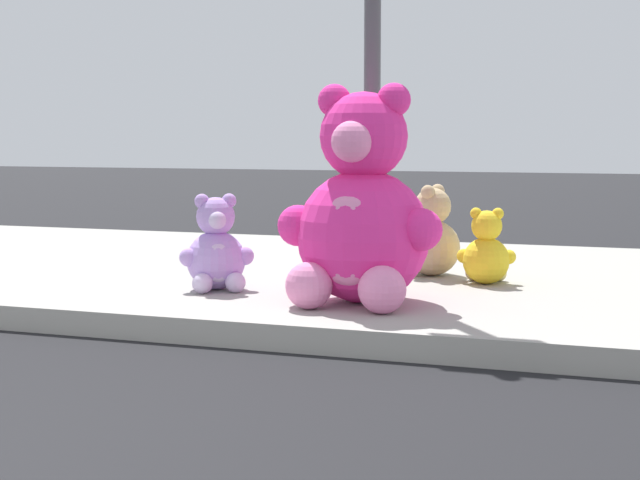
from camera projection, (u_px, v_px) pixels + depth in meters
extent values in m
cube|color=#9E9B93|center=(277.00, 276.00, 7.60)|extent=(28.00, 4.40, 0.15)
cylinder|color=#4C4C51|center=(372.00, 45.00, 6.34)|extent=(0.11, 0.11, 3.20)
sphere|color=#F22D93|center=(363.00, 236.00, 5.91)|extent=(0.81, 0.81, 0.81)
ellipsoid|color=pink|center=(348.00, 241.00, 5.64)|extent=(0.45, 0.18, 0.53)
sphere|color=#F22D93|center=(364.00, 136.00, 5.85)|extent=(0.53, 0.53, 0.53)
sphere|color=pink|center=(352.00, 142.00, 5.64)|extent=(0.24, 0.24, 0.24)
sphere|color=#F22D93|center=(394.00, 100.00, 5.76)|extent=(0.20, 0.20, 0.20)
sphere|color=#F22D93|center=(421.00, 230.00, 5.68)|extent=(0.25, 0.25, 0.25)
sphere|color=pink|center=(382.00, 290.00, 5.54)|extent=(0.28, 0.28, 0.28)
sphere|color=#F22D93|center=(334.00, 101.00, 5.89)|extent=(0.20, 0.20, 0.20)
sphere|color=#F22D93|center=(298.00, 226.00, 5.94)|extent=(0.25, 0.25, 0.25)
sphere|color=pink|center=(309.00, 286.00, 5.70)|extent=(0.28, 0.28, 0.28)
sphere|color=tan|center=(432.00, 248.00, 7.07)|extent=(0.41, 0.41, 0.41)
ellipsoid|color=beige|center=(414.00, 247.00, 7.14)|extent=(0.12, 0.23, 0.26)
sphere|color=tan|center=(433.00, 206.00, 7.04)|extent=(0.27, 0.27, 0.27)
sphere|color=beige|center=(418.00, 208.00, 7.09)|extent=(0.12, 0.12, 0.12)
sphere|color=tan|center=(428.00, 192.00, 6.94)|extent=(0.10, 0.10, 0.10)
sphere|color=tan|center=(415.00, 246.00, 6.92)|extent=(0.13, 0.13, 0.13)
sphere|color=beige|center=(404.00, 266.00, 7.07)|extent=(0.14, 0.14, 0.14)
sphere|color=tan|center=(438.00, 191.00, 7.11)|extent=(0.10, 0.10, 0.10)
sphere|color=tan|center=(436.00, 241.00, 7.26)|extent=(0.13, 0.13, 0.13)
sphere|color=beige|center=(416.00, 263.00, 7.26)|extent=(0.14, 0.14, 0.14)
sphere|color=yellow|center=(486.00, 261.00, 6.67)|extent=(0.32, 0.32, 0.32)
ellipsoid|color=#F0DB80|center=(486.00, 259.00, 6.79)|extent=(0.19, 0.10, 0.21)
sphere|color=yellow|center=(487.00, 226.00, 6.65)|extent=(0.21, 0.21, 0.21)
sphere|color=#F0DB80|center=(487.00, 226.00, 6.74)|extent=(0.10, 0.10, 0.10)
sphere|color=yellow|center=(476.00, 213.00, 6.65)|extent=(0.08, 0.08, 0.08)
sphere|color=yellow|center=(464.00, 256.00, 6.74)|extent=(0.10, 0.10, 0.10)
sphere|color=#F0DB80|center=(473.00, 273.00, 6.83)|extent=(0.11, 0.11, 0.11)
sphere|color=yellow|center=(498.00, 214.00, 6.63)|extent=(0.08, 0.08, 0.08)
sphere|color=yellow|center=(509.00, 257.00, 6.68)|extent=(0.10, 0.10, 0.10)
sphere|color=#F0DB80|center=(499.00, 273.00, 6.80)|extent=(0.11, 0.11, 0.11)
sphere|color=#B28CD8|center=(216.00, 260.00, 6.43)|extent=(0.39, 0.39, 0.39)
ellipsoid|color=silver|center=(218.00, 263.00, 6.29)|extent=(0.23, 0.18, 0.25)
sphere|color=#B28CD8|center=(216.00, 216.00, 6.40)|extent=(0.26, 0.26, 0.26)
sphere|color=silver|center=(217.00, 220.00, 6.30)|extent=(0.12, 0.12, 0.12)
sphere|color=#B28CD8|center=(229.00, 201.00, 6.41)|extent=(0.10, 0.10, 0.10)
sphere|color=#B28CD8|center=(245.00, 256.00, 6.42)|extent=(0.12, 0.12, 0.12)
sphere|color=silver|center=(235.00, 282.00, 6.30)|extent=(0.13, 0.13, 0.13)
sphere|color=#B28CD8|center=(202.00, 201.00, 6.37)|extent=(0.10, 0.10, 0.10)
sphere|color=#B28CD8|center=(189.00, 257.00, 6.34)|extent=(0.12, 0.12, 0.12)
sphere|color=silver|center=(202.00, 283.00, 6.26)|extent=(0.13, 0.13, 0.13)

